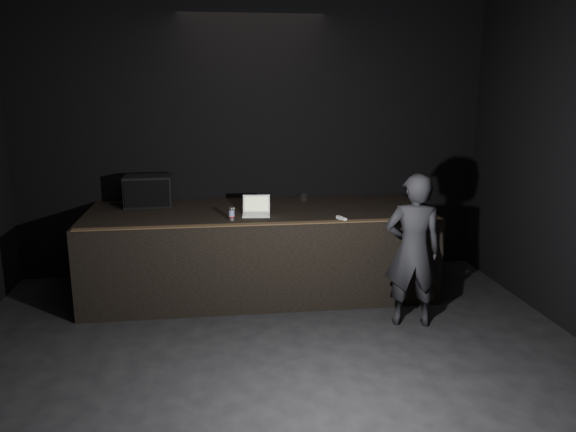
# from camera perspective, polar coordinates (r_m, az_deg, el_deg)

# --- Properties ---
(ground) EXTENTS (7.00, 7.00, 0.00)m
(ground) POSITION_cam_1_polar(r_m,az_deg,el_deg) (4.48, 0.11, -19.81)
(ground) COLOR black
(ground) RESTS_ON ground
(room_walls) EXTENTS (6.10, 7.10, 3.52)m
(room_walls) POSITION_cam_1_polar(r_m,az_deg,el_deg) (3.78, 0.12, 6.83)
(room_walls) COLOR black
(room_walls) RESTS_ON ground
(stage_riser) EXTENTS (4.00, 1.50, 1.00)m
(stage_riser) POSITION_cam_1_polar(r_m,az_deg,el_deg) (6.76, -2.96, -3.52)
(stage_riser) COLOR black
(stage_riser) RESTS_ON ground
(riser_lip) EXTENTS (3.92, 0.10, 0.01)m
(riser_lip) POSITION_cam_1_polar(r_m,az_deg,el_deg) (5.94, -2.47, -0.80)
(riser_lip) COLOR brown
(riser_lip) RESTS_ON stage_riser
(stage_monitor) EXTENTS (0.57, 0.43, 0.37)m
(stage_monitor) POSITION_cam_1_polar(r_m,az_deg,el_deg) (7.02, -14.03, 2.49)
(stage_monitor) COLOR black
(stage_monitor) RESTS_ON stage_riser
(cable) EXTENTS (0.89, 0.15, 0.02)m
(cable) POSITION_cam_1_polar(r_m,az_deg,el_deg) (7.15, -14.70, 1.20)
(cable) COLOR black
(cable) RESTS_ON stage_riser
(laptop) EXTENTS (0.33, 0.30, 0.21)m
(laptop) POSITION_cam_1_polar(r_m,az_deg,el_deg) (6.38, -3.24, 0.62)
(laptop) COLOR silver
(laptop) RESTS_ON stage_riser
(beer_can) EXTENTS (0.06, 0.06, 0.15)m
(beer_can) POSITION_cam_1_polar(r_m,az_deg,el_deg) (6.13, -5.75, 0.23)
(beer_can) COLOR silver
(beer_can) RESTS_ON stage_riser
(plastic_cup) EXTENTS (0.09, 0.09, 0.11)m
(plastic_cup) POSITION_cam_1_polar(r_m,az_deg,el_deg) (7.05, 1.59, 1.84)
(plastic_cup) COLOR white
(plastic_cup) RESTS_ON stage_riser
(wii_remote) EXTENTS (0.09, 0.17, 0.03)m
(wii_remote) POSITION_cam_1_polar(r_m,az_deg,el_deg) (6.17, 5.44, -0.24)
(wii_remote) COLOR white
(wii_remote) RESTS_ON stage_riser
(person) EXTENTS (0.64, 0.49, 1.59)m
(person) POSITION_cam_1_polar(r_m,az_deg,el_deg) (5.86, 12.60, -3.44)
(person) COLOR black
(person) RESTS_ON ground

